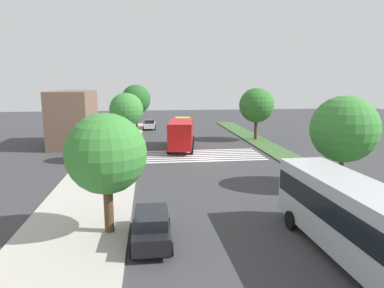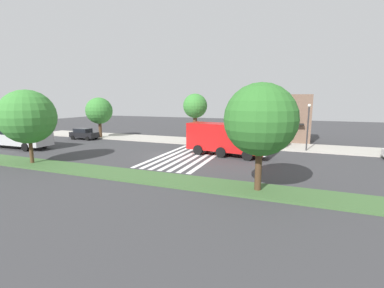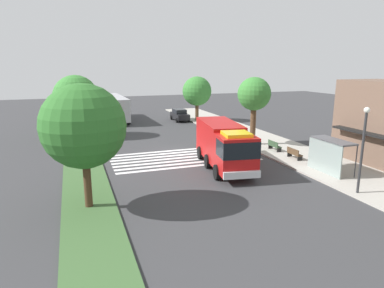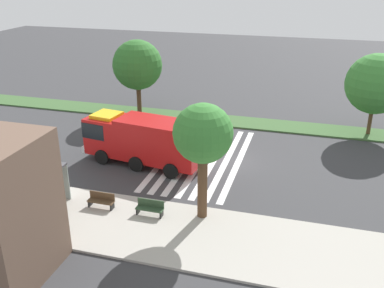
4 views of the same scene
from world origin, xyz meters
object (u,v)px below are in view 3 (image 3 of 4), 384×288
object	(u,v)px
bench_west_of_shelter	(274,146)
sidewalk_tree_far_west	(197,91)
parked_car_west	(180,115)
street_lamp	(363,143)
median_tree_west	(83,127)
fire_truck	(225,144)
bus_stop_shelter	(329,149)
transit_bus	(114,106)
sidewalk_tree_west	(254,95)
bench_near_shelter	(294,153)
median_tree_far_west	(76,98)

from	to	relation	value
bench_west_of_shelter	sidewalk_tree_far_west	bearing A→B (deg)	-177.92
parked_car_west	street_lamp	bearing A→B (deg)	3.75
parked_car_west	street_lamp	distance (m)	31.77
median_tree_west	fire_truck	bearing A→B (deg)	113.10
median_tree_west	bus_stop_shelter	bearing A→B (deg)	92.12
bench_west_of_shelter	median_tree_west	distance (m)	19.28
transit_bus	sidewalk_tree_west	bearing A→B (deg)	-153.46
street_lamp	bench_near_shelter	bearing A→B (deg)	172.33
median_tree_far_west	median_tree_west	distance (m)	20.87
fire_truck	bench_near_shelter	bearing A→B (deg)	99.70
sidewalk_tree_west	median_tree_far_west	distance (m)	19.41
bus_stop_shelter	street_lamp	world-z (taller)	street_lamp
sidewalk_tree_far_west	sidewalk_tree_west	size ratio (longest dim) A/B	0.93
bench_west_of_shelter	median_tree_far_west	size ratio (longest dim) A/B	0.24
fire_truck	transit_bus	distance (m)	27.56
bench_near_shelter	sidewalk_tree_far_west	size ratio (longest dim) A/B	0.26
parked_car_west	bench_west_of_shelter	bearing A→B (deg)	8.56
sidewalk_tree_far_west	bench_west_of_shelter	bearing A→B (deg)	2.08
fire_truck	median_tree_far_west	distance (m)	19.63
fire_truck	bench_west_of_shelter	size ratio (longest dim) A/B	5.75
transit_bus	street_lamp	size ratio (longest dim) A/B	2.19
bench_near_shelter	median_tree_west	xyz separation A→B (m)	(4.64, -17.17, 4.16)
median_tree_west	bench_west_of_shelter	bearing A→B (deg)	114.21
street_lamp	parked_car_west	bearing A→B (deg)	-176.74
bus_stop_shelter	bench_west_of_shelter	size ratio (longest dim) A/B	2.19
bench_west_of_shelter	sidewalk_tree_west	size ratio (longest dim) A/B	0.24
bus_stop_shelter	sidewalk_tree_far_west	xyz separation A→B (m)	(-26.19, -0.73, 2.43)
bench_west_of_shelter	sidewalk_tree_west	xyz separation A→B (m)	(-2.92, -0.69, 4.53)
transit_bus	sidewalk_tree_far_west	world-z (taller)	sidewalk_tree_far_west
transit_bus	sidewalk_tree_west	distance (m)	23.89
fire_truck	bench_near_shelter	xyz separation A→B (m)	(-0.15, 6.64, -1.38)
sidewalk_tree_far_west	median_tree_far_west	size ratio (longest dim) A/B	0.92
parked_car_west	sidewalk_tree_far_west	bearing A→B (deg)	59.64
bench_near_shelter	sidewalk_tree_far_west	world-z (taller)	sidewalk_tree_far_west
bench_near_shelter	bench_west_of_shelter	size ratio (longest dim) A/B	1.00
bench_near_shelter	street_lamp	distance (m)	8.66
parked_car_west	transit_bus	bearing A→B (deg)	-110.42
transit_bus	street_lamp	distance (m)	36.67
parked_car_west	bus_stop_shelter	bearing A→B (deg)	6.58
street_lamp	transit_bus	bearing A→B (deg)	-162.97
bench_near_shelter	median_tree_west	distance (m)	18.26
transit_bus	median_tree_west	size ratio (longest dim) A/B	1.70
parked_car_west	median_tree_far_west	xyz separation A→B (m)	(7.27, -14.28, 3.59)
bus_stop_shelter	median_tree_far_west	world-z (taller)	median_tree_far_west
transit_bus	median_tree_far_west	size ratio (longest dim) A/B	1.74
bench_near_shelter	street_lamp	size ratio (longest dim) A/B	0.30
fire_truck	parked_car_west	world-z (taller)	fire_truck
fire_truck	median_tree_west	bearing A→B (deg)	-58.47
transit_bus	sidewalk_tree_far_west	bearing A→B (deg)	-114.49
fire_truck	transit_bus	bearing A→B (deg)	-160.72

